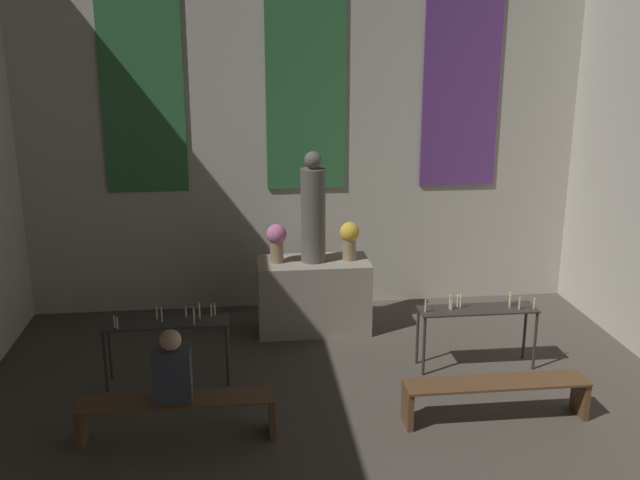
{
  "coord_description": "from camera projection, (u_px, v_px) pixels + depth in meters",
  "views": [
    {
      "loc": [
        -0.94,
        1.09,
        3.85
      ],
      "look_at": [
        0.0,
        9.34,
        1.49
      ],
      "focal_mm": 40.0,
      "sensor_mm": 36.0,
      "label": 1
    }
  ],
  "objects": [
    {
      "name": "pew_back_right",
      "position": [
        496.0,
        392.0,
        7.39
      ],
      "size": [
        1.92,
        0.36,
        0.44
      ],
      "color": "brown",
      "rests_on": "ground_plane"
    },
    {
      "name": "flower_vase_left",
      "position": [
        277.0,
        240.0,
        9.4
      ],
      "size": [
        0.27,
        0.27,
        0.52
      ],
      "color": "#937A5B",
      "rests_on": "altar"
    },
    {
      "name": "candle_rack_right",
      "position": [
        477.0,
        316.0,
        8.5
      ],
      "size": [
        1.42,
        0.37,
        0.93
      ],
      "color": "#332D28",
      "rests_on": "ground_plane"
    },
    {
      "name": "person_seated",
      "position": [
        172.0,
        369.0,
        6.91
      ],
      "size": [
        0.36,
        0.24,
        0.73
      ],
      "color": "#383D47",
      "rests_on": "pew_back_left"
    },
    {
      "name": "candle_rack_left",
      "position": [
        167.0,
        330.0,
        8.11
      ],
      "size": [
        1.42,
        0.37,
        0.95
      ],
      "color": "#332D28",
      "rests_on": "ground_plane"
    },
    {
      "name": "statue",
      "position": [
        313.0,
        211.0,
        9.35
      ],
      "size": [
        0.33,
        0.33,
        1.48
      ],
      "color": "#5B5651",
      "rests_on": "altar"
    },
    {
      "name": "wall_back",
      "position": [
        305.0,
        115.0,
        10.03
      ],
      "size": [
        8.16,
        0.16,
        5.56
      ],
      "color": "beige",
      "rests_on": "ground_plane"
    },
    {
      "name": "flower_vase_right",
      "position": [
        349.0,
        238.0,
        9.51
      ],
      "size": [
        0.27,
        0.27,
        0.52
      ],
      "color": "#937A5B",
      "rests_on": "altar"
    },
    {
      "name": "pew_back_left",
      "position": [
        177.0,
        409.0,
        7.03
      ],
      "size": [
        1.92,
        0.36,
        0.44
      ],
      "color": "brown",
      "rests_on": "ground_plane"
    },
    {
      "name": "altar",
      "position": [
        313.0,
        295.0,
        9.67
      ],
      "size": [
        1.5,
        0.76,
        0.98
      ],
      "color": "gray",
      "rests_on": "ground_plane"
    }
  ]
}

